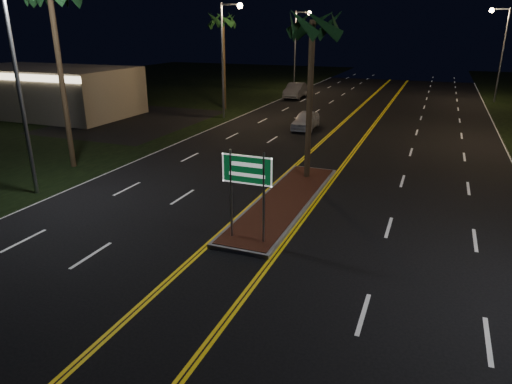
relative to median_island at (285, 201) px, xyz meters
The scene contains 13 objects.
ground 7.00m from the median_island, 90.00° to the right, with size 120.00×120.00×0.00m, color black.
grass_left 34.99m from the median_island, 149.04° to the left, with size 40.00×110.00×0.01m, color black.
median_island is the anchor object (origin of this frame).
highway_sign 4.80m from the median_island, 90.00° to the right, with size 1.80×0.08×3.20m.
commercial_building 29.13m from the median_island, 153.45° to the left, with size 15.00×8.12×4.00m.
streetlight_left_near 12.36m from the median_island, 164.22° to the right, with size 1.91×0.44×9.00m.
streetlight_left_mid 20.80m from the median_island, 121.98° to the left, with size 1.91×0.44×9.00m.
streetlight_left_far 38.89m from the median_island, 106.00° to the left, with size 1.91×0.44×9.00m.
streetlight_right_far 37.00m from the median_island, 73.13° to the left, with size 1.91×0.44×9.00m.
palm_median 8.00m from the median_island, 90.00° to the left, with size 2.40×2.40×8.30m.
palm_left_far 25.76m from the median_island, 121.36° to the left, with size 2.40×2.40×8.80m.
car_near 15.60m from the median_island, 102.51° to the left, with size 1.99×4.65×1.55m, color white.
car_far 31.71m from the median_island, 106.13° to the left, with size 2.33×5.44×1.81m, color #A0A2A9.
Camera 1 is at (5.64, -10.62, 7.16)m, focal length 32.00 mm.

